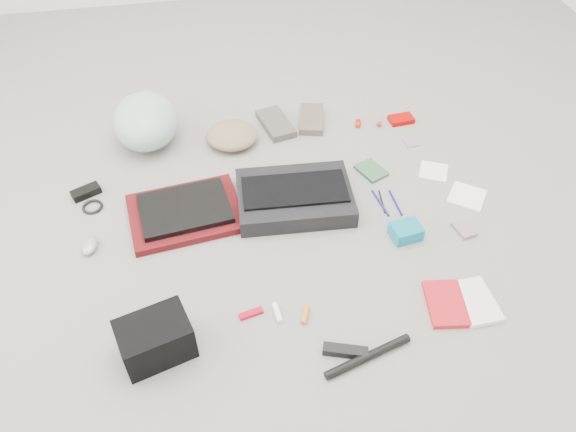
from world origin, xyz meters
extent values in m
plane|color=slate|center=(0.00, 0.00, 0.00)|extent=(4.00, 4.00, 0.00)
cube|color=black|center=(0.05, 0.11, 0.04)|extent=(0.45, 0.34, 0.07)
cube|color=black|center=(0.05, 0.11, 0.08)|extent=(0.41, 0.20, 0.01)
cube|color=#500B0E|center=(-0.37, 0.12, 0.01)|extent=(0.45, 0.36, 0.03)
cube|color=black|center=(-0.37, 0.12, 0.04)|extent=(0.36, 0.28, 0.02)
ellipsoid|color=#ACC7BE|center=(-0.50, 0.62, 0.10)|extent=(0.28, 0.35, 0.21)
ellipsoid|color=#8B7556|center=(-0.14, 0.54, 0.04)|extent=(0.25, 0.24, 0.08)
cube|color=#574F48|center=(0.06, 0.61, 0.02)|extent=(0.16, 0.24, 0.03)
cube|color=brown|center=(0.23, 0.62, 0.02)|extent=(0.15, 0.23, 0.03)
cube|color=black|center=(-0.75, 0.31, 0.02)|extent=(0.12, 0.09, 0.03)
torus|color=black|center=(-0.72, 0.23, 0.01)|extent=(0.08, 0.08, 0.01)
ellipsoid|color=#97979E|center=(-0.72, 0.02, 0.02)|extent=(0.07, 0.09, 0.03)
cube|color=black|center=(-0.49, -0.45, 0.07)|extent=(0.24, 0.20, 0.14)
cube|color=#AD0313|center=(-0.19, -0.37, 0.01)|extent=(0.08, 0.04, 0.01)
cylinder|color=white|center=(-0.11, -0.38, 0.01)|extent=(0.03, 0.07, 0.02)
cylinder|color=#C47022|center=(-0.02, -0.41, 0.01)|extent=(0.04, 0.07, 0.02)
cube|color=black|center=(0.07, -0.56, 0.01)|extent=(0.14, 0.08, 0.03)
cylinder|color=black|center=(0.13, -0.59, 0.01)|extent=(0.29, 0.11, 0.03)
cube|color=red|center=(0.44, -0.45, 0.01)|extent=(0.15, 0.20, 0.02)
cube|color=white|center=(0.54, -0.46, 0.01)|extent=(0.12, 0.18, 0.02)
cube|color=#30593B|center=(0.39, 0.24, 0.01)|extent=(0.13, 0.15, 0.01)
cylinder|color=navy|center=(0.37, 0.05, 0.00)|extent=(0.03, 0.15, 0.01)
cylinder|color=black|center=(0.38, 0.05, 0.00)|extent=(0.02, 0.12, 0.01)
cylinder|color=navy|center=(0.43, 0.04, 0.00)|extent=(0.01, 0.14, 0.01)
cube|color=#0E8199|center=(0.41, -0.13, 0.03)|extent=(0.12, 0.10, 0.05)
cube|color=gray|center=(0.63, -0.15, 0.01)|extent=(0.07, 0.10, 0.02)
cube|color=white|center=(0.65, 0.19, 0.00)|extent=(0.15, 0.15, 0.01)
cube|color=white|center=(0.72, 0.02, 0.00)|extent=(0.18, 0.18, 0.01)
sphere|color=red|center=(0.42, 0.54, 0.01)|extent=(0.03, 0.03, 0.03)
sphere|color=#B80800|center=(0.43, 0.57, 0.01)|extent=(0.02, 0.02, 0.02)
sphere|color=red|center=(0.52, 0.53, 0.01)|extent=(0.03, 0.03, 0.02)
cube|color=#AF0200|center=(0.63, 0.55, 0.01)|extent=(0.11, 0.08, 0.02)
cube|color=gray|center=(0.62, 0.39, 0.00)|extent=(0.06, 0.07, 0.00)
camera|label=1|loc=(-0.27, -1.42, 1.52)|focal=35.00mm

